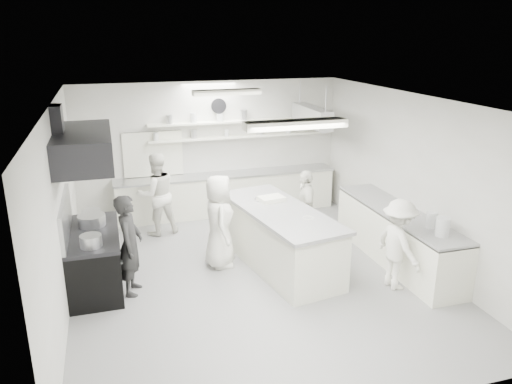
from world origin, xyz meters
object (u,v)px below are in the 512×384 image
object	(u,v)px
stove	(95,261)
right_counter	(397,237)
cook_back	(157,194)
prep_island	(280,239)
cook_stove	(130,245)
back_counter	(227,194)

from	to	relation	value
stove	right_counter	size ratio (longest dim) A/B	0.55
right_counter	cook_back	bearing A→B (deg)	147.22
right_counter	cook_back	distance (m)	4.80
stove	prep_island	distance (m)	3.15
stove	cook_stove	xyz separation A→B (m)	(0.56, -0.39, 0.37)
back_counter	right_counter	distance (m)	4.13
right_counter	prep_island	xyz separation A→B (m)	(-2.10, 0.44, 0.04)
back_counter	prep_island	size ratio (longest dim) A/B	1.81
back_counter	right_counter	bearing A→B (deg)	-55.35
prep_island	cook_stove	distance (m)	2.62
back_counter	cook_back	bearing A→B (deg)	-154.12
prep_island	cook_stove	size ratio (longest dim) A/B	1.68
back_counter	stove	bearing A→B (deg)	-136.01
back_counter	cook_stove	world-z (taller)	cook_stove
stove	back_counter	bearing A→B (deg)	43.99
back_counter	cook_back	size ratio (longest dim) A/B	2.90
right_counter	cook_stove	xyz separation A→B (m)	(-4.69, 0.21, 0.35)
right_counter	prep_island	world-z (taller)	prep_island
cook_back	prep_island	bearing A→B (deg)	118.82
right_counter	prep_island	distance (m)	2.15
stove	prep_island	size ratio (longest dim) A/B	0.65
cook_stove	prep_island	bearing A→B (deg)	-71.36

